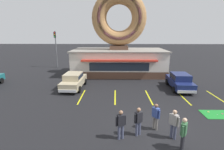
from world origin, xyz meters
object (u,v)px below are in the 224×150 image
at_px(car_navy, 180,81).
at_px(pedestrian_beanie_man, 174,123).
at_px(pedestrian_clipboard_woman, 183,132).
at_px(traffic_light_pole, 56,45).
at_px(golf_ball, 217,115).
at_px(pedestrian_blue_sweater_man, 156,115).
at_px(car_champagne, 74,80).
at_px(trash_bin, 177,77).
at_px(pedestrian_leather_jacket_man, 121,123).
at_px(pedestrian_hooded_kid, 138,120).

xyz_separation_m(car_navy, pedestrian_beanie_man, (-3.38, -8.62, 0.04)).
distance_m(pedestrian_clipboard_woman, traffic_light_pole, 24.22).
height_order(golf_ball, pedestrian_blue_sweater_man, pedestrian_blue_sweater_man).
xyz_separation_m(car_champagne, trash_bin, (11.51, 3.13, -0.37)).
xyz_separation_m(car_navy, traffic_light_pole, (-16.01, 10.84, 2.84)).
xyz_separation_m(pedestrian_clipboard_woman, pedestrian_beanie_man, (-0.15, 0.93, -0.02)).
bearing_deg(trash_bin, car_champagne, -164.79).
distance_m(car_navy, pedestrian_blue_sweater_man, 8.77).
bearing_deg(pedestrian_beanie_man, car_navy, 68.60).
bearing_deg(pedestrian_blue_sweater_man, car_navy, 61.83).
relative_size(pedestrian_leather_jacket_man, pedestrian_clipboard_woman, 0.98).
xyz_separation_m(car_navy, pedestrian_hooded_kid, (-5.23, -8.37, 0.03)).
distance_m(golf_ball, pedestrian_beanie_man, 4.90).
height_order(pedestrian_hooded_kid, pedestrian_beanie_man, pedestrian_beanie_man).
distance_m(trash_bin, traffic_light_pole, 18.75).
distance_m(car_champagne, pedestrian_beanie_man, 11.33).
xyz_separation_m(car_champagne, pedestrian_beanie_man, (7.36, -8.61, 0.04)).
relative_size(car_navy, trash_bin, 4.74).
bearing_deg(traffic_light_pole, pedestrian_clipboard_woman, -57.92).
height_order(car_champagne, pedestrian_beanie_man, pedestrian_beanie_man).
relative_size(pedestrian_leather_jacket_man, trash_bin, 1.69).
height_order(car_navy, pedestrian_hooded_kid, pedestrian_hooded_kid).
height_order(pedestrian_hooded_kid, pedestrian_leather_jacket_man, pedestrian_leather_jacket_man).
bearing_deg(pedestrian_beanie_man, pedestrian_hooded_kid, 172.16).
xyz_separation_m(pedestrian_clipboard_woman, trash_bin, (4.00, 12.67, -0.43)).
bearing_deg(trash_bin, pedestrian_clipboard_woman, -107.52).
bearing_deg(pedestrian_blue_sweater_man, golf_ball, 21.72).
height_order(pedestrian_clipboard_woman, trash_bin, pedestrian_clipboard_woman).
relative_size(pedestrian_blue_sweater_man, pedestrian_hooded_kid, 0.98).
bearing_deg(trash_bin, pedestrian_blue_sweater_man, -114.35).
distance_m(pedestrian_clipboard_woman, pedestrian_beanie_man, 0.94).
xyz_separation_m(pedestrian_hooded_kid, trash_bin, (6.00, 11.49, -0.41)).
distance_m(pedestrian_leather_jacket_man, pedestrian_clipboard_woman, 3.08).
distance_m(car_navy, traffic_light_pole, 19.54).
height_order(pedestrian_blue_sweater_man, trash_bin, pedestrian_blue_sweater_man).
bearing_deg(car_champagne, golf_ball, -27.32).
distance_m(pedestrian_hooded_kid, pedestrian_clipboard_woman, 2.32).
xyz_separation_m(pedestrian_blue_sweater_man, trash_bin, (4.91, 10.85, -0.38)).
height_order(golf_ball, traffic_light_pole, traffic_light_pole).
xyz_separation_m(pedestrian_hooded_kid, traffic_light_pole, (-10.78, 19.20, 2.80)).
bearing_deg(traffic_light_pole, car_navy, -34.09).
bearing_deg(car_champagne, pedestrian_beanie_man, -49.46).
height_order(car_champagne, trash_bin, car_champagne).
bearing_deg(pedestrian_leather_jacket_man, car_navy, 54.65).
relative_size(pedestrian_blue_sweater_man, trash_bin, 1.64).
relative_size(pedestrian_hooded_kid, trash_bin, 1.68).
height_order(golf_ball, trash_bin, trash_bin).
relative_size(golf_ball, pedestrian_beanie_man, 0.03).
distance_m(golf_ball, car_navy, 5.94).
distance_m(pedestrian_beanie_man, trash_bin, 12.46).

